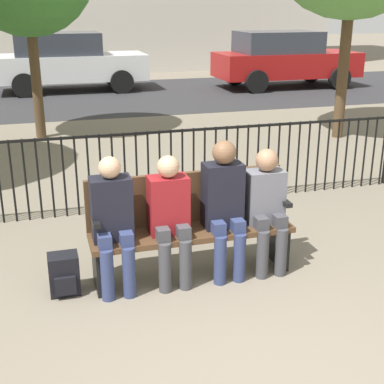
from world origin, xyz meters
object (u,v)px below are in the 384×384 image
(seated_person_2, at_px, (224,202))
(seated_person_3, at_px, (266,204))
(seated_person_1, at_px, (170,214))
(seated_person_0, at_px, (113,218))
(parked_car_1, at_px, (67,61))
(parked_car_2, at_px, (284,58))
(park_bench, at_px, (190,221))
(backpack, at_px, (64,275))

(seated_person_2, height_order, seated_person_3, seated_person_2)
(seated_person_1, bearing_deg, seated_person_0, 179.78)
(seated_person_2, height_order, parked_car_1, parked_car_1)
(seated_person_2, distance_m, seated_person_3, 0.40)
(seated_person_1, height_order, parked_car_1, parked_car_1)
(seated_person_0, bearing_deg, seated_person_1, -0.22)
(parked_car_1, distance_m, parked_car_2, 6.29)
(seated_person_0, distance_m, seated_person_1, 0.49)
(park_bench, distance_m, seated_person_2, 0.37)
(park_bench, relative_size, seated_person_3, 1.59)
(parked_car_1, bearing_deg, parked_car_2, -9.45)
(seated_person_0, bearing_deg, seated_person_3, -0.10)
(park_bench, xyz_separation_m, backpack, (-1.13, -0.09, -0.32))
(park_bench, xyz_separation_m, parked_car_1, (-0.29, 11.56, 0.35))
(seated_person_0, xyz_separation_m, backpack, (-0.43, 0.04, -0.48))
(seated_person_3, height_order, parked_car_2, parked_car_2)
(park_bench, bearing_deg, parked_car_1, 91.43)
(backpack, bearing_deg, seated_person_2, -1.42)
(seated_person_2, xyz_separation_m, parked_car_2, (5.64, 10.65, 0.15))
(backpack, relative_size, parked_car_1, 0.08)
(seated_person_1, height_order, backpack, seated_person_1)
(seated_person_0, relative_size, parked_car_2, 0.28)
(seated_person_1, xyz_separation_m, backpack, (-0.92, 0.04, -0.47))
(parked_car_1, bearing_deg, seated_person_1, -89.63)
(parked_car_2, bearing_deg, parked_car_1, 170.55)
(seated_person_3, height_order, backpack, seated_person_3)
(seated_person_0, bearing_deg, parked_car_1, 87.98)
(seated_person_2, xyz_separation_m, backpack, (-1.41, 0.04, -0.52))
(park_bench, bearing_deg, backpack, -175.34)
(seated_person_1, distance_m, parked_car_1, 11.70)
(seated_person_1, bearing_deg, parked_car_2, 60.08)
(seated_person_0, distance_m, seated_person_3, 1.38)
(seated_person_0, bearing_deg, backpack, 174.87)
(seated_person_0, xyz_separation_m, seated_person_1, (0.49, -0.00, -0.01))
(seated_person_1, distance_m, seated_person_3, 0.89)
(seated_person_1, xyz_separation_m, seated_person_3, (0.89, -0.00, -0.00))
(seated_person_2, distance_m, backpack, 1.51)
(seated_person_0, height_order, backpack, seated_person_0)
(seated_person_3, bearing_deg, seated_person_1, 179.96)
(seated_person_1, xyz_separation_m, seated_person_2, (0.49, 0.01, 0.05))
(seated_person_1, bearing_deg, parked_car_1, 90.37)
(seated_person_3, bearing_deg, seated_person_0, 179.90)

